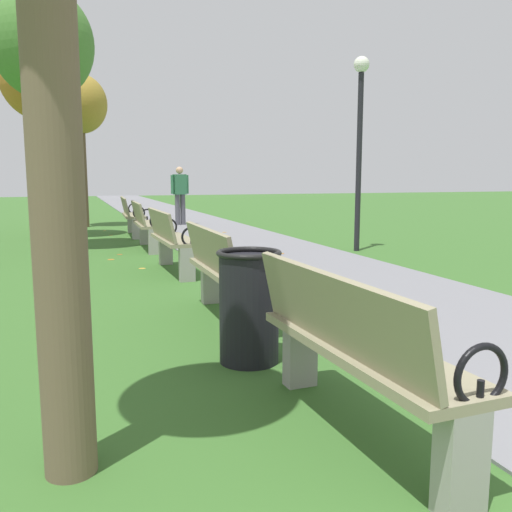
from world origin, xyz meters
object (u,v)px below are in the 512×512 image
Objects in this scene: park_bench_4 at (171,239)px; tree_3 at (40,79)px; pedestrian_walking at (180,192)px; trash_bin at (249,306)px; tree_2 at (43,47)px; park_bench_3 at (224,270)px; park_bench_6 at (131,215)px; lamp_post at (360,124)px; park_bench_2 at (354,348)px; park_bench_5 at (146,224)px; tree_4 at (80,107)px.

park_bench_4 is 0.36× the size of tree_3.
park_bench_4 is at bearing -102.21° from pedestrian_walking.
tree_2 is at bearing 102.15° from trash_bin.
park_bench_4 is (0.00, 2.77, 0.00)m from park_bench_3.
lamp_post is (3.66, -3.97, 1.82)m from park_bench_6.
trash_bin is at bearing -126.78° from lamp_post.
park_bench_2 and park_bench_4 have the same top height.
park_bench_5 is (-0.00, 7.90, 0.00)m from park_bench_2.
tree_4 is 12.15m from trash_bin.
pedestrian_walking is at bearing 81.24° from trash_bin.
park_bench_2 is 7.90m from park_bench_5.
park_bench_2 and park_bench_6 have the same top height.
park_bench_3 is 10.99m from tree_4.
tree_3 is at bearing -108.99° from tree_4.
tree_4 is at bearing 96.90° from park_bench_4.
tree_4 is (-0.95, 5.19, 2.73)m from park_bench_5.
lamp_post is (3.81, 5.10, 1.88)m from trash_bin.
park_bench_2 is 1.01× the size of park_bench_4.
lamp_post is at bearing 17.22° from park_bench_4.
tree_3 reaches higher than trash_bin.
park_bench_4 is 0.99× the size of park_bench_6.
pedestrian_walking is 6.78m from lamp_post.
park_bench_3 is (-0.00, 2.49, 0.00)m from park_bench_2.
park_bench_4 is at bearing 87.87° from trash_bin.
tree_2 reaches higher than tree_3.
park_bench_2 is 5.25m from park_bench_4.
park_bench_4 is 2.65m from park_bench_5.
tree_3 is at bearing 102.71° from park_bench_3.
park_bench_3 is 0.46× the size of lamp_post.
park_bench_4 is at bearing -61.68° from tree_2.
tree_2 is 5.83m from lamp_post.
pedestrian_walking is (3.43, 2.15, -2.53)m from tree_3.
park_bench_6 is at bearing -6.13° from tree_3.
tree_2 reaches higher than park_bench_2.
park_bench_2 is 12.81m from pedestrian_walking.
pedestrian_walking is at bearing -8.64° from tree_4.
park_bench_5 is at bearing 157.54° from lamp_post.
trash_bin is at bearing -92.13° from park_bench_4.
pedestrian_walking is (3.28, 4.36, -2.73)m from tree_2.
park_bench_2 is 0.36× the size of tree_3.
park_bench_2 is at bearing -80.22° from tree_3.
tree_2 is at bearing 105.87° from park_bench_3.
lamp_post is at bearing -47.30° from park_bench_6.
pedestrian_walking is at bearing 82.77° from park_bench_2.
pedestrian_walking is (1.61, 10.21, 0.44)m from park_bench_3.
park_bench_4 is 4.73m from tree_2.
park_bench_6 is at bearing -70.85° from tree_4.
tree_4 is at bearing 100.36° from park_bench_5.
park_bench_5 is at bearing 90.00° from park_bench_2.
pedestrian_walking is 1.93× the size of trash_bin.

